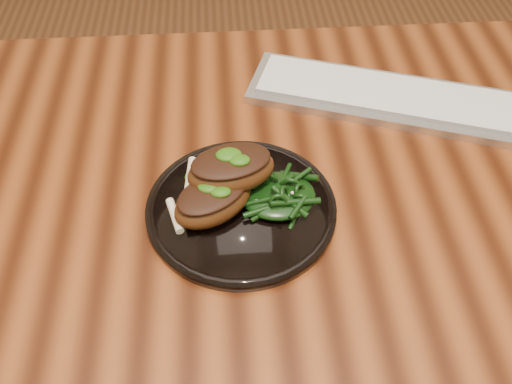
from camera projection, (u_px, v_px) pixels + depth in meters
desk at (305, 218)px, 0.87m from camera, size 1.60×0.80×0.75m
plate at (241, 208)px, 0.77m from camera, size 0.26×0.26×0.02m
lamb_chop_front at (212, 199)px, 0.74m from camera, size 0.13×0.12×0.05m
lamb_chop_back at (231, 169)px, 0.75m from camera, size 0.13×0.10×0.05m
herb_smear at (216, 176)px, 0.80m from camera, size 0.09×0.06×0.01m
greens_heap at (279, 192)px, 0.75m from camera, size 0.10×0.09×0.04m
keyboard at (383, 96)px, 0.93m from camera, size 0.45×0.27×0.02m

